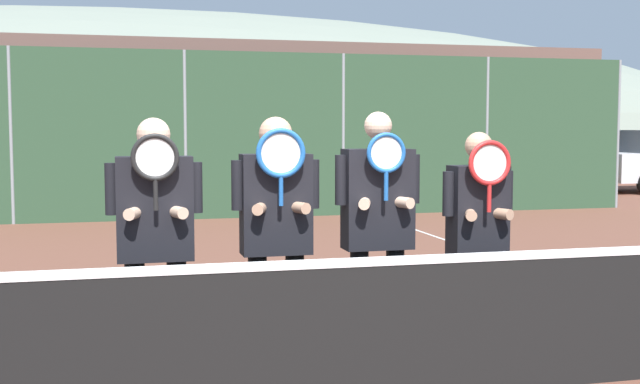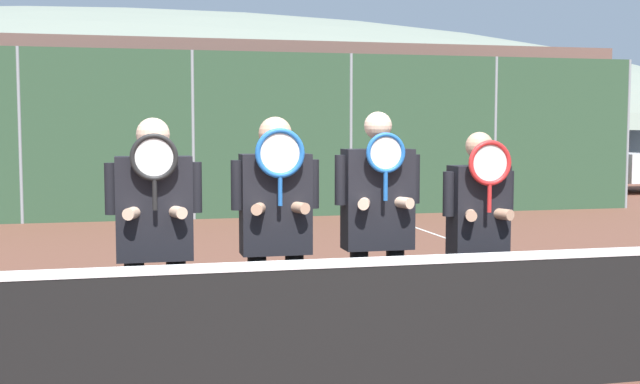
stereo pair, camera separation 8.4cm
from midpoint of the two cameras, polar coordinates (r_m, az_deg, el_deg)
name	(u,v)px [view 2 (the right image)]	position (r m, az deg, el deg)	size (l,w,h in m)	color
hill_distant	(147,151)	(61.54, -12.16, 2.87)	(100.76, 55.98, 19.59)	gray
clubhouse_building	(233,119)	(22.82, -6.13, 5.19)	(20.37, 5.50, 3.92)	tan
fence_back	(193,135)	(15.32, -8.85, 4.01)	(18.59, 0.06, 3.19)	gray
tennis_net	(324,331)	(5.03, 0.75, -9.85)	(9.83, 0.09, 1.03)	gray
court_line_right_sideline	(585,287)	(9.27, 18.57, -6.40)	(0.05, 16.00, 0.01)	white
player_leftmost	(155,228)	(5.37, -11.25, -2.50)	(0.63, 0.34, 1.80)	black
player_center_left	(276,222)	(5.50, -2.72, -2.12)	(0.61, 0.34, 1.81)	black
player_center_right	(378,221)	(5.62, 4.55, -2.05)	(0.62, 0.34, 1.84)	black
player_rightmost	(478,231)	(5.84, 11.61, -2.73)	(0.54, 0.34, 1.70)	#56565B
car_left_of_center	(130,165)	(18.44, -13.24, 1.85)	(4.16, 1.95, 1.74)	navy
car_center	(339,163)	(19.57, 1.46, 2.04)	(4.79, 1.99, 1.67)	slate
car_right_of_center	(524,161)	(21.35, 14.44, 2.13)	(4.13, 2.06, 1.69)	#285638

